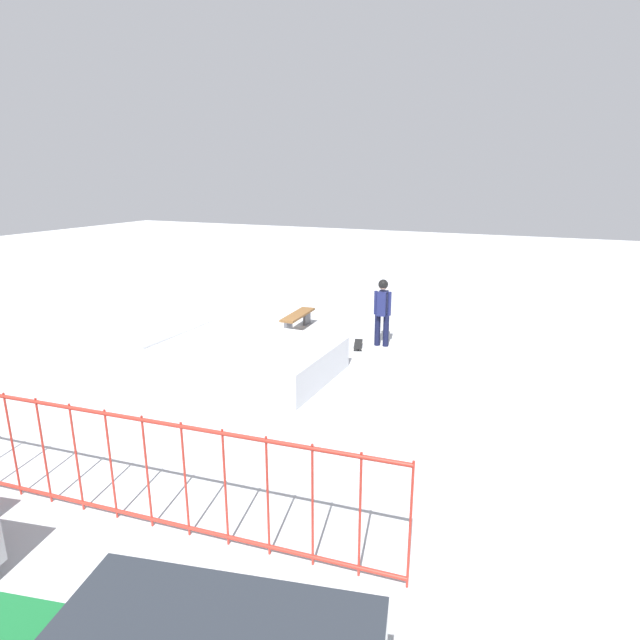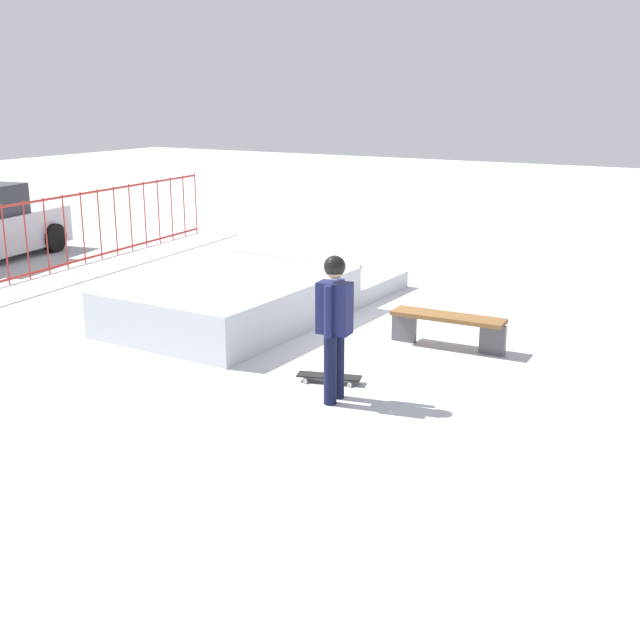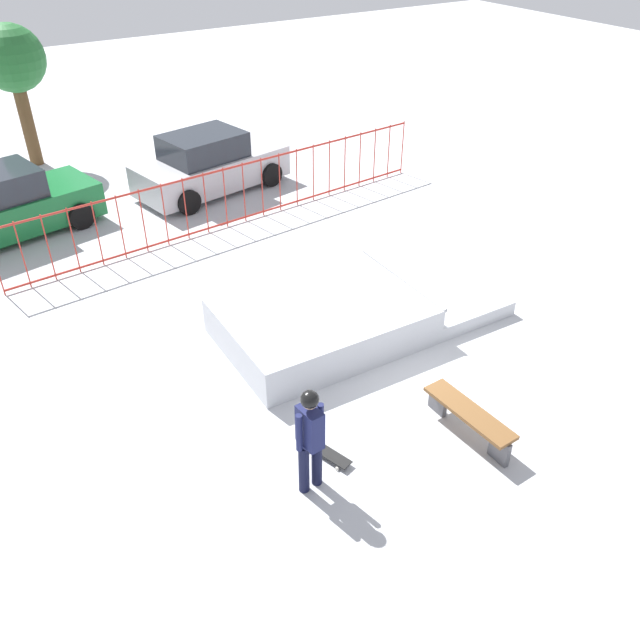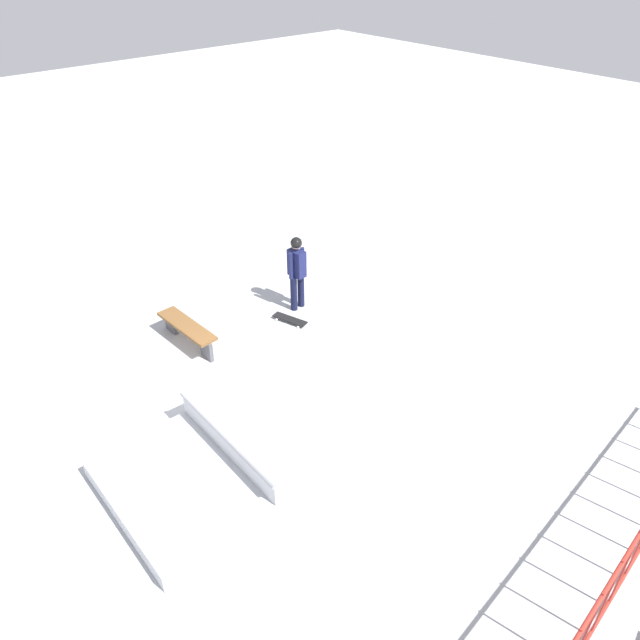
% 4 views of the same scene
% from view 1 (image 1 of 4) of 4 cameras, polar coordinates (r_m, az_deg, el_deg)
% --- Properties ---
extents(ground_plane, '(60.00, 60.00, 0.00)m').
position_cam_1_polar(ground_plane, '(12.98, -7.77, -3.46)').
color(ground_plane, '#B7BABF').
extents(skate_ramp, '(5.46, 2.72, 0.74)m').
position_cam_1_polar(skate_ramp, '(11.75, -9.62, -3.95)').
color(skate_ramp, silver).
rests_on(skate_ramp, ground).
extents(skater, '(0.44, 0.40, 1.73)m').
position_cam_1_polar(skater, '(13.12, 6.89, 1.37)').
color(skater, black).
rests_on(skater, ground).
extents(skateboard, '(0.43, 0.82, 0.09)m').
position_cam_1_polar(skateboard, '(13.20, 4.23, -2.67)').
color(skateboard, black).
rests_on(skateboard, ground).
extents(park_bench, '(0.47, 1.66, 0.48)m').
position_cam_1_polar(park_bench, '(14.54, -2.45, 0.23)').
color(park_bench, brown).
rests_on(park_bench, ground).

